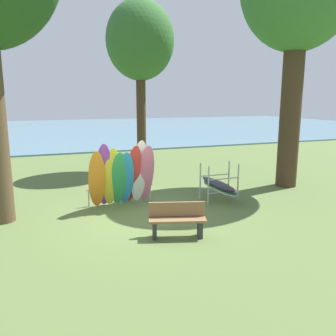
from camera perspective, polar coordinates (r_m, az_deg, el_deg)
ground_plane at (r=10.24m, az=-4.42°, el=-7.76°), size 80.00×80.00×0.00m
lake_water at (r=39.97m, az=-16.90°, el=6.11°), size 80.00×36.00×0.10m
tree_mid_behind at (r=16.47m, az=-4.64°, el=20.02°), size 3.07×3.07×7.70m
leaning_board_pile at (r=10.88m, az=-7.58°, el=-1.37°), size 2.18×0.96×2.12m
board_storage_rack at (r=11.67m, az=8.48°, el=-2.91°), size 1.15×2.11×1.25m
park_bench at (r=8.55m, az=1.53°, el=-8.43°), size 1.46×0.80×0.85m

